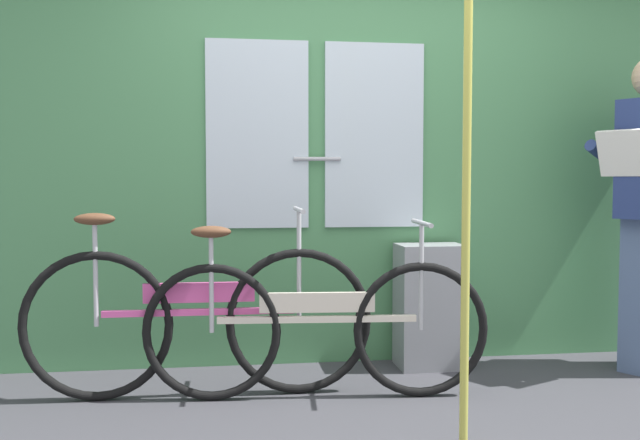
# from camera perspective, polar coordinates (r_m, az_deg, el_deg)

# --- Properties ---
(ground_plane) EXTENTS (5.97, 4.09, 0.04)m
(ground_plane) POSITION_cam_1_polar(r_m,az_deg,el_deg) (3.23, 6.39, -17.12)
(ground_plane) COLOR #38383D
(train_door_wall) EXTENTS (4.97, 0.28, 2.41)m
(train_door_wall) POSITION_cam_1_polar(r_m,az_deg,el_deg) (4.24, 2.25, 5.30)
(train_door_wall) COLOR #4C8C56
(train_door_wall) RESTS_ON ground_plane
(bicycle_near_door) EXTENTS (1.77, 0.44, 0.96)m
(bicycle_near_door) POSITION_cam_1_polar(r_m,az_deg,el_deg) (3.62, -9.93, -8.00)
(bicycle_near_door) COLOR black
(bicycle_near_door) RESTS_ON ground_plane
(bicycle_leaning_behind) EXTENTS (1.74, 0.44, 0.90)m
(bicycle_leaning_behind) POSITION_cam_1_polar(r_m,az_deg,el_deg) (3.55, -0.37, -8.67)
(bicycle_leaning_behind) COLOR black
(bicycle_leaning_behind) RESTS_ON ground_plane
(trash_bin_by_wall) EXTENTS (0.38, 0.28, 0.73)m
(trash_bin_by_wall) POSITION_cam_1_polar(r_m,az_deg,el_deg) (4.20, 8.96, -6.92)
(trash_bin_by_wall) COLOR gray
(trash_bin_by_wall) RESTS_ON ground_plane
(handrail_pole) EXTENTS (0.04, 0.04, 2.37)m
(handrail_pole) POSITION_cam_1_polar(r_m,az_deg,el_deg) (2.94, 11.89, 4.75)
(handrail_pole) COLOR #C6C14C
(handrail_pole) RESTS_ON ground_plane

